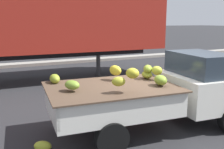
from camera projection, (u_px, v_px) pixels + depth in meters
The scene contains 5 objects.
ground at pixel (152, 122), 6.28m from camera, with size 220.00×220.00×0.00m, color #28282B.
curb_strip at pixel (56, 62), 14.95m from camera, with size 80.00×0.80×0.16m, color gray.
pickup_truck at pixel (186, 87), 6.13m from camera, with size 4.93×2.26×1.70m.
semi_trailer at pixel (16, 18), 9.81m from camera, with size 12.07×2.95×3.95m.
fallen_banana_bunch_near_tailgate at pixel (43, 146), 4.88m from camera, with size 0.34×0.20×0.20m, color #ACB130.
Camera 1 is at (-3.45, -4.90, 2.44)m, focal length 41.06 mm.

